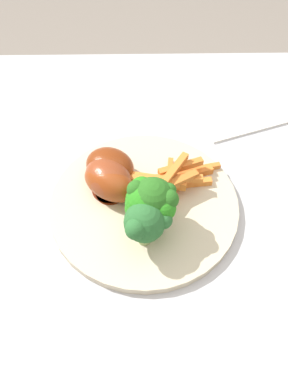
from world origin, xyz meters
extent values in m
plane|color=gray|center=(0.00, 0.00, 0.00)|extent=(6.00, 6.00, 0.00)
cube|color=#B7B7BC|center=(0.00, 0.00, 0.73)|extent=(1.03, 0.83, 0.03)
cylinder|color=beige|center=(-0.02, 0.04, 0.75)|extent=(0.26, 0.26, 0.01)
cylinder|color=#86AD5F|center=(-0.02, 0.01, 0.77)|extent=(0.02, 0.02, 0.02)
sphere|color=#28821B|center=(-0.02, 0.01, 0.80)|extent=(0.06, 0.06, 0.06)
sphere|color=#28821B|center=(-0.02, -0.01, 0.81)|extent=(0.02, 0.02, 0.02)
sphere|color=#28821B|center=(-0.03, 0.00, 0.80)|extent=(0.03, 0.03, 0.03)
sphere|color=#28821B|center=(-0.02, 0.02, 0.80)|extent=(0.03, 0.03, 0.03)
sphere|color=#28821B|center=(0.00, -0.01, 0.80)|extent=(0.03, 0.03, 0.03)
cylinder|color=#8B9F5E|center=(-0.02, -0.02, 0.77)|extent=(0.02, 0.02, 0.02)
sphere|color=#28622D|center=(-0.02, -0.02, 0.80)|extent=(0.05, 0.05, 0.05)
sphere|color=#28622D|center=(0.00, -0.02, 0.80)|extent=(0.02, 0.02, 0.02)
sphere|color=#28622D|center=(-0.02, -0.04, 0.79)|extent=(0.02, 0.02, 0.02)
sphere|color=#28622D|center=(-0.03, -0.04, 0.81)|extent=(0.03, 0.03, 0.03)
cylinder|color=#7FA64A|center=(-0.01, 0.01, 0.77)|extent=(0.02, 0.02, 0.03)
sphere|color=#26631C|center=(-0.01, 0.01, 0.80)|extent=(0.05, 0.05, 0.05)
sphere|color=#26631C|center=(0.00, 0.01, 0.80)|extent=(0.02, 0.02, 0.02)
sphere|color=#26631C|center=(-0.02, 0.00, 0.80)|extent=(0.02, 0.02, 0.02)
sphere|color=#26631C|center=(0.00, 0.02, 0.80)|extent=(0.02, 0.02, 0.02)
sphere|color=#26631C|center=(0.01, 0.00, 0.81)|extent=(0.02, 0.02, 0.02)
sphere|color=#26631C|center=(-0.03, 0.01, 0.81)|extent=(0.02, 0.02, 0.02)
sphere|color=#26631C|center=(0.01, 0.01, 0.81)|extent=(0.02, 0.02, 0.02)
cube|color=orange|center=(0.02, 0.07, 0.76)|extent=(0.02, 0.08, 0.01)
cube|color=orange|center=(-0.01, 0.06, 0.77)|extent=(0.09, 0.03, 0.01)
cube|color=orange|center=(0.01, 0.06, 0.79)|extent=(0.05, 0.08, 0.01)
cube|color=orange|center=(0.03, 0.08, 0.78)|extent=(0.06, 0.03, 0.01)
cube|color=orange|center=(0.05, 0.09, 0.76)|extent=(0.08, 0.02, 0.01)
cube|color=orange|center=(0.03, 0.07, 0.76)|extent=(0.10, 0.02, 0.01)
cube|color=orange|center=(0.04, 0.08, 0.76)|extent=(0.08, 0.03, 0.01)
cube|color=#CB6E2A|center=(0.02, 0.05, 0.78)|extent=(0.06, 0.04, 0.01)
cube|color=orange|center=(0.01, 0.07, 0.76)|extent=(0.02, 0.08, 0.01)
cube|color=orange|center=(0.01, 0.06, 0.78)|extent=(0.10, 0.01, 0.01)
cylinder|color=#521B09|center=(-0.07, 0.08, 0.76)|extent=(0.05, 0.05, 0.00)
ellipsoid|color=maroon|center=(-0.07, 0.08, 0.78)|extent=(0.09, 0.09, 0.04)
cylinder|color=beige|center=(-0.02, 0.05, 0.78)|extent=(0.04, 0.03, 0.01)
sphere|color=silver|center=(0.00, 0.04, 0.78)|extent=(0.02, 0.02, 0.02)
cylinder|color=#63210C|center=(-0.07, 0.05, 0.76)|extent=(0.04, 0.04, 0.00)
ellipsoid|color=#8D3714|center=(-0.07, 0.05, 0.78)|extent=(0.09, 0.08, 0.05)
cylinder|color=beige|center=(-0.02, 0.02, 0.78)|extent=(0.04, 0.03, 0.01)
sphere|color=silver|center=(0.00, 0.01, 0.78)|extent=(0.02, 0.02, 0.02)
cylinder|color=#602211|center=(-0.07, 0.06, 0.76)|extent=(0.05, 0.05, 0.00)
ellipsoid|color=brown|center=(-0.07, 0.06, 0.78)|extent=(0.09, 0.09, 0.05)
cylinder|color=beige|center=(-0.03, 0.02, 0.78)|extent=(0.03, 0.03, 0.01)
sphere|color=silver|center=(-0.01, 0.01, 0.78)|extent=(0.02, 0.02, 0.02)
cube|color=white|center=(0.15, 0.25, 0.75)|extent=(0.21, 0.19, 0.00)
camera|label=1|loc=(-0.03, -0.26, 1.16)|focal=34.94mm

